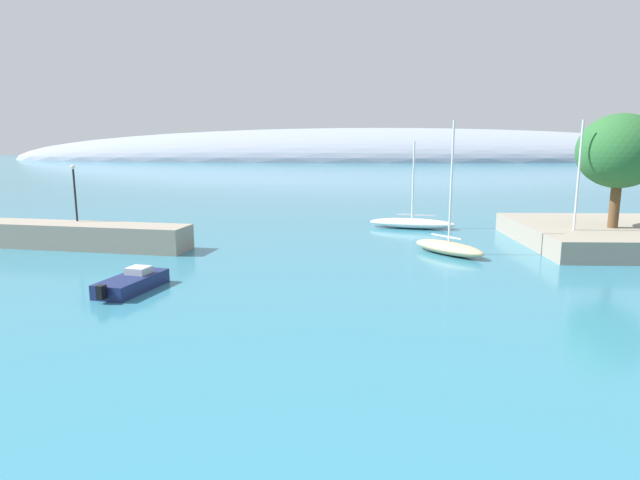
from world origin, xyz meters
TOP-DOWN VIEW (x-y plane):
  - shore_outcrop at (27.70, 37.60)m, footprint 16.60×14.89m
  - tree_clump_shore at (25.91, 36.46)m, footprint 6.30×6.30m
  - breakwater_rocks at (-20.03, 35.94)m, footprint 26.16×7.49m
  - distant_ridge at (22.83, 231.65)m, footprint 319.67×72.80m
  - sailboat_white_near_shore at (11.53, 45.62)m, footprint 8.49×4.14m
  - sailboat_black_mid_mooring at (22.40, 35.24)m, footprint 2.84×6.71m
  - sailboat_sand_outer_mooring at (12.56, 33.59)m, footprint 5.40×6.05m
  - motorboat_navy_foreground at (-7.35, 23.21)m, footprint 3.08×5.20m
  - harbor_lamp_post at (-16.69, 36.43)m, footprint 0.36×0.36m

SIDE VIEW (x-z plane):
  - distant_ridge at x=22.83m, z-range -13.62..13.62m
  - motorboat_navy_foreground at x=-7.35m, z-range -0.16..1.05m
  - sailboat_black_mid_mooring at x=22.40m, z-range -4.40..5.46m
  - sailboat_white_near_shore at x=11.53m, z-range -3.62..4.68m
  - sailboat_sand_outer_mooring at x=12.56m, z-range -4.32..5.46m
  - shore_outcrop at x=27.70m, z-range 0.00..1.60m
  - breakwater_rocks at x=-20.03m, z-range 0.00..1.94m
  - harbor_lamp_post at x=-16.69m, z-range 2.45..6.97m
  - tree_clump_shore at x=25.91m, z-range 3.12..11.91m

